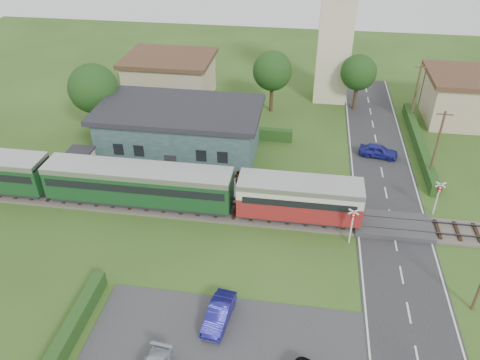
# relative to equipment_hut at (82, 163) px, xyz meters

# --- Properties ---
(ground) EXTENTS (120.00, 120.00, 0.00)m
(ground) POSITION_rel_equipment_hut_xyz_m (18.00, -5.20, -1.75)
(ground) COLOR #2D4C19
(railway_track) EXTENTS (76.00, 3.20, 0.49)m
(railway_track) POSITION_rel_equipment_hut_xyz_m (18.00, -3.20, -1.64)
(railway_track) COLOR #4C443D
(railway_track) RESTS_ON ground
(road) EXTENTS (6.00, 70.00, 0.05)m
(road) POSITION_rel_equipment_hut_xyz_m (28.00, -5.20, -1.72)
(road) COLOR #28282B
(road) RESTS_ON ground
(car_park) EXTENTS (17.00, 9.00, 0.08)m
(car_park) POSITION_rel_equipment_hut_xyz_m (16.50, -17.20, -1.71)
(car_park) COLOR #333335
(car_park) RESTS_ON ground
(crossing_deck) EXTENTS (6.20, 3.40, 0.45)m
(crossing_deck) POSITION_rel_equipment_hut_xyz_m (28.00, -3.20, -1.52)
(crossing_deck) COLOR #333335
(crossing_deck) RESTS_ON ground
(platform) EXTENTS (30.00, 3.00, 0.45)m
(platform) POSITION_rel_equipment_hut_xyz_m (8.00, 0.00, -1.52)
(platform) COLOR gray
(platform) RESTS_ON ground
(equipment_hut) EXTENTS (2.30, 2.30, 2.55)m
(equipment_hut) POSITION_rel_equipment_hut_xyz_m (0.00, 0.00, 0.00)
(equipment_hut) COLOR beige
(equipment_hut) RESTS_ON platform
(station_building) EXTENTS (16.00, 9.00, 5.30)m
(station_building) POSITION_rel_equipment_hut_xyz_m (8.00, 5.79, 0.95)
(station_building) COLOR #2B4444
(station_building) RESTS_ON ground
(train) EXTENTS (43.20, 2.90, 3.40)m
(train) POSITION_rel_equipment_hut_xyz_m (3.50, -3.20, 0.43)
(train) COLOR #232328
(train) RESTS_ON ground
(church_tower) EXTENTS (6.00, 6.00, 17.60)m
(church_tower) POSITION_rel_equipment_hut_xyz_m (23.00, 22.80, 8.48)
(church_tower) COLOR beige
(church_tower) RESTS_ON ground
(house_west) EXTENTS (10.80, 8.80, 5.50)m
(house_west) POSITION_rel_equipment_hut_xyz_m (3.00, 19.80, 1.04)
(house_west) COLOR tan
(house_west) RESTS_ON ground
(house_east) EXTENTS (8.80, 8.80, 5.50)m
(house_east) POSITION_rel_equipment_hut_xyz_m (38.00, 18.80, 1.05)
(house_east) COLOR tan
(house_east) RESTS_ON ground
(hedge_carpark) EXTENTS (0.80, 9.00, 1.20)m
(hedge_carpark) POSITION_rel_equipment_hut_xyz_m (7.00, -17.20, -1.15)
(hedge_carpark) COLOR #193814
(hedge_carpark) RESTS_ON ground
(hedge_roadside) EXTENTS (0.80, 18.00, 1.20)m
(hedge_roadside) POSITION_rel_equipment_hut_xyz_m (32.20, 10.80, -1.15)
(hedge_roadside) COLOR #193814
(hedge_roadside) RESTS_ON ground
(hedge_station) EXTENTS (22.00, 0.80, 1.30)m
(hedge_station) POSITION_rel_equipment_hut_xyz_m (8.00, 10.30, -1.10)
(hedge_station) COLOR #193814
(hedge_station) RESTS_ON ground
(tree_a) EXTENTS (5.20, 5.20, 8.00)m
(tree_a) POSITION_rel_equipment_hut_xyz_m (-2.00, 8.80, 3.63)
(tree_a) COLOR #332316
(tree_a) RESTS_ON ground
(tree_b) EXTENTS (4.60, 4.60, 7.34)m
(tree_b) POSITION_rel_equipment_hut_xyz_m (16.00, 17.80, 3.27)
(tree_b) COLOR #332316
(tree_b) RESTS_ON ground
(tree_c) EXTENTS (4.20, 4.20, 6.78)m
(tree_c) POSITION_rel_equipment_hut_xyz_m (26.00, 19.80, 2.91)
(tree_c) COLOR #332316
(tree_c) RESTS_ON ground
(utility_pole_c) EXTENTS (1.40, 0.22, 7.00)m
(utility_pole_c) POSITION_rel_equipment_hut_xyz_m (32.20, 4.80, 1.88)
(utility_pole_c) COLOR #473321
(utility_pole_c) RESTS_ON ground
(utility_pole_d) EXTENTS (1.40, 0.22, 7.00)m
(utility_pole_d) POSITION_rel_equipment_hut_xyz_m (32.20, 16.80, 1.88)
(utility_pole_d) COLOR #473321
(utility_pole_d) RESTS_ON ground
(crossing_signal_near) EXTENTS (0.84, 0.28, 3.28)m
(crossing_signal_near) POSITION_rel_equipment_hut_xyz_m (24.40, -5.61, 0.39)
(crossing_signal_near) COLOR silver
(crossing_signal_near) RESTS_ON ground
(crossing_signal_far) EXTENTS (0.84, 0.28, 3.28)m
(crossing_signal_far) POSITION_rel_equipment_hut_xyz_m (31.60, -0.81, 0.39)
(crossing_signal_far) COLOR silver
(crossing_signal_far) RESTS_ON ground
(streetlamp_west) EXTENTS (0.30, 0.30, 5.15)m
(streetlamp_west) POSITION_rel_equipment_hut_xyz_m (-4.00, 14.80, 1.29)
(streetlamp_west) COLOR #3F3F47
(streetlamp_west) RESTS_ON ground
(streetlamp_east) EXTENTS (0.30, 0.30, 5.15)m
(streetlamp_east) POSITION_rel_equipment_hut_xyz_m (34.00, 21.80, 1.29)
(streetlamp_east) COLOR #3F3F47
(streetlamp_east) RESTS_ON ground
(car_on_road) EXTENTS (4.04, 2.20, 1.31)m
(car_on_road) POSITION_rel_equipment_hut_xyz_m (27.84, 8.32, -1.04)
(car_on_road) COLOR navy
(car_on_road) RESTS_ON road
(car_park_blue) EXTENTS (1.79, 3.92, 1.25)m
(car_park_blue) POSITION_rel_equipment_hut_xyz_m (15.78, -14.70, -1.04)
(car_park_blue) COLOR navy
(car_park_blue) RESTS_ON car_park
(pedestrian_near) EXTENTS (0.69, 0.54, 1.66)m
(pedestrian_near) POSITION_rel_equipment_hut_xyz_m (14.69, 0.22, -0.47)
(pedestrian_near) COLOR gray
(pedestrian_near) RESTS_ON platform
(pedestrian_far) EXTENTS (0.79, 0.94, 1.73)m
(pedestrian_far) POSITION_rel_equipment_hut_xyz_m (3.03, 0.35, -0.43)
(pedestrian_far) COLOR gray
(pedestrian_far) RESTS_ON platform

